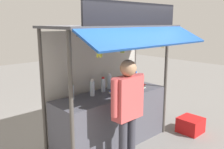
{
  "coord_description": "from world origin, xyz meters",
  "views": [
    {
      "loc": [
        -2.88,
        -3.12,
        2.24
      ],
      "look_at": [
        0.0,
        0.0,
        1.32
      ],
      "focal_mm": 39.34,
      "sensor_mm": 36.0,
      "label": 1
    }
  ],
  "objects_px": {
    "water_bottle_right": "(72,92)",
    "water_bottle_mid_left": "(92,88)",
    "water_bottle_mid_right": "(136,77)",
    "water_bottle_front_left": "(109,81)",
    "vendor_person": "(128,105)",
    "banana_bunch_inner_right": "(123,49)",
    "banana_bunch_leftmost": "(99,52)",
    "banana_bunch_rightmost": "(163,44)",
    "water_bottle_far_left": "(103,85)",
    "magazine_stack_center": "(138,86)",
    "plastic_crate": "(190,125)",
    "magazine_stack_left": "(118,92)"
  },
  "relations": [
    {
      "from": "banana_bunch_rightmost",
      "to": "plastic_crate",
      "type": "bearing_deg",
      "value": -22.24
    },
    {
      "from": "magazine_stack_center",
      "to": "vendor_person",
      "type": "xyz_separation_m",
      "value": [
        -0.99,
        -0.67,
        0.01
      ]
    },
    {
      "from": "water_bottle_mid_left",
      "to": "banana_bunch_rightmost",
      "type": "distance_m",
      "value": 1.5
    },
    {
      "from": "banana_bunch_leftmost",
      "to": "banana_bunch_rightmost",
      "type": "bearing_deg",
      "value": 0.02
    },
    {
      "from": "water_bottle_right",
      "to": "banana_bunch_inner_right",
      "type": "bearing_deg",
      "value": -52.88
    },
    {
      "from": "water_bottle_front_left",
      "to": "water_bottle_mid_left",
      "type": "bearing_deg",
      "value": -164.07
    },
    {
      "from": "banana_bunch_inner_right",
      "to": "vendor_person",
      "type": "xyz_separation_m",
      "value": [
        -0.14,
        -0.26,
        -0.8
      ]
    },
    {
      "from": "banana_bunch_inner_right",
      "to": "plastic_crate",
      "type": "distance_m",
      "value": 2.42
    },
    {
      "from": "water_bottle_mid_left",
      "to": "plastic_crate",
      "type": "height_order",
      "value": "water_bottle_mid_left"
    },
    {
      "from": "water_bottle_mid_right",
      "to": "plastic_crate",
      "type": "distance_m",
      "value": 1.5
    },
    {
      "from": "vendor_person",
      "to": "water_bottle_mid_right",
      "type": "bearing_deg",
      "value": -143.53
    },
    {
      "from": "banana_bunch_rightmost",
      "to": "banana_bunch_leftmost",
      "type": "bearing_deg",
      "value": -179.98
    },
    {
      "from": "water_bottle_mid_left",
      "to": "banana_bunch_inner_right",
      "type": "bearing_deg",
      "value": -76.98
    },
    {
      "from": "water_bottle_front_left",
      "to": "banana_bunch_inner_right",
      "type": "height_order",
      "value": "banana_bunch_inner_right"
    },
    {
      "from": "water_bottle_right",
      "to": "plastic_crate",
      "type": "relative_size",
      "value": 0.63
    },
    {
      "from": "water_bottle_far_left",
      "to": "magazine_stack_left",
      "type": "xyz_separation_m",
      "value": [
        0.12,
        -0.26,
        -0.11
      ]
    },
    {
      "from": "vendor_person",
      "to": "banana_bunch_rightmost",
      "type": "bearing_deg",
      "value": -168.9
    },
    {
      "from": "water_bottle_right",
      "to": "magazine_stack_left",
      "type": "bearing_deg",
      "value": -19.12
    },
    {
      "from": "magazine_stack_center",
      "to": "banana_bunch_leftmost",
      "type": "distance_m",
      "value": 1.6
    },
    {
      "from": "magazine_stack_center",
      "to": "banana_bunch_leftmost",
      "type": "xyz_separation_m",
      "value": [
        -1.32,
        -0.41,
        0.81
      ]
    },
    {
      "from": "magazine_stack_left",
      "to": "plastic_crate",
      "type": "distance_m",
      "value": 1.8
    },
    {
      "from": "magazine_stack_left",
      "to": "plastic_crate",
      "type": "bearing_deg",
      "value": -25.51
    },
    {
      "from": "water_bottle_front_left",
      "to": "banana_bunch_leftmost",
      "type": "bearing_deg",
      "value": -139.18
    },
    {
      "from": "water_bottle_right",
      "to": "vendor_person",
      "type": "height_order",
      "value": "vendor_person"
    },
    {
      "from": "vendor_person",
      "to": "banana_bunch_inner_right",
      "type": "bearing_deg",
      "value": -120.19
    },
    {
      "from": "water_bottle_far_left",
      "to": "water_bottle_mid_left",
      "type": "bearing_deg",
      "value": -168.26
    },
    {
      "from": "water_bottle_front_left",
      "to": "plastic_crate",
      "type": "bearing_deg",
      "value": -38.27
    },
    {
      "from": "water_bottle_front_left",
      "to": "plastic_crate",
      "type": "relative_size",
      "value": 0.67
    },
    {
      "from": "water_bottle_mid_right",
      "to": "vendor_person",
      "type": "bearing_deg",
      "value": -142.29
    },
    {
      "from": "water_bottle_far_left",
      "to": "banana_bunch_leftmost",
      "type": "relative_size",
      "value": 0.9
    },
    {
      "from": "water_bottle_mid_right",
      "to": "vendor_person",
      "type": "relative_size",
      "value": 0.13
    },
    {
      "from": "water_bottle_far_left",
      "to": "banana_bunch_rightmost",
      "type": "relative_size",
      "value": 1.02
    },
    {
      "from": "banana_bunch_rightmost",
      "to": "banana_bunch_inner_right",
      "type": "bearing_deg",
      "value": 179.85
    },
    {
      "from": "water_bottle_far_left",
      "to": "water_bottle_right",
      "type": "bearing_deg",
      "value": 178.81
    },
    {
      "from": "water_bottle_right",
      "to": "water_bottle_mid_left",
      "type": "distance_m",
      "value": 0.38
    },
    {
      "from": "magazine_stack_center",
      "to": "water_bottle_front_left",
      "type": "bearing_deg",
      "value": 142.42
    },
    {
      "from": "banana_bunch_rightmost",
      "to": "water_bottle_front_left",
      "type": "bearing_deg",
      "value": 129.54
    },
    {
      "from": "banana_bunch_inner_right",
      "to": "magazine_stack_center",
      "type": "bearing_deg",
      "value": 25.76
    },
    {
      "from": "vendor_person",
      "to": "plastic_crate",
      "type": "bearing_deg",
      "value": 177.94
    },
    {
      "from": "water_bottle_far_left",
      "to": "vendor_person",
      "type": "xyz_separation_m",
      "value": [
        -0.31,
        -0.92,
        -0.08
      ]
    },
    {
      "from": "banana_bunch_leftmost",
      "to": "banana_bunch_inner_right",
      "type": "xyz_separation_m",
      "value": [
        0.47,
        0.0,
        0.0
      ]
    },
    {
      "from": "water_bottle_mid_left",
      "to": "banana_bunch_leftmost",
      "type": "xyz_separation_m",
      "value": [
        -0.33,
        -0.6,
        0.72
      ]
    },
    {
      "from": "banana_bunch_inner_right",
      "to": "banana_bunch_leftmost",
      "type": "bearing_deg",
      "value": -179.58
    },
    {
      "from": "water_bottle_mid_right",
      "to": "magazine_stack_center",
      "type": "xyz_separation_m",
      "value": [
        -0.34,
        -0.36,
        -0.07
      ]
    },
    {
      "from": "banana_bunch_leftmost",
      "to": "banana_bunch_rightmost",
      "type": "xyz_separation_m",
      "value": [
        1.5,
        0.0,
        0.02
      ]
    },
    {
      "from": "water_bottle_right",
      "to": "water_bottle_mid_right",
      "type": "xyz_separation_m",
      "value": [
        1.7,
        0.1,
        -0.02
      ]
    },
    {
      "from": "water_bottle_mid_left",
      "to": "water_bottle_mid_right",
      "type": "distance_m",
      "value": 1.34
    },
    {
      "from": "vendor_person",
      "to": "plastic_crate",
      "type": "distance_m",
      "value": 2.06
    },
    {
      "from": "water_bottle_front_left",
      "to": "banana_bunch_rightmost",
      "type": "bearing_deg",
      "value": -50.46
    },
    {
      "from": "magazine_stack_left",
      "to": "banana_bunch_inner_right",
      "type": "height_order",
      "value": "banana_bunch_inner_right"
    }
  ]
}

